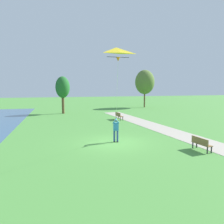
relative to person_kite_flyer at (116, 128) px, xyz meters
name	(u,v)px	position (x,y,z in m)	size (l,w,h in m)	color
ground_plane	(114,143)	(-0.20, -0.23, -1.05)	(120.00, 120.00, 0.00)	#4C8E3D
walkway_path	(176,133)	(5.80, 1.77, -1.04)	(2.40, 32.00, 0.02)	#ADA393
person_kite_flyer	(116,128)	(0.00, 0.00, 0.00)	(0.51, 0.63, 1.83)	#232328
flying_kite	(116,56)	(-1.06, -4.49, 4.73)	(1.67, 4.53, 4.33)	yellow
park_bench_near_walkway	(201,143)	(4.86, -3.42, -0.54)	(0.65, 1.55, 0.88)	olive
park_bench_far_walkway	(119,115)	(2.87, 10.44, -0.54)	(0.65, 1.55, 0.88)	olive
tree_treeline_center	(63,88)	(-3.60, 17.82, 2.71)	(2.03, 2.11, 5.37)	brown
tree_behind_path	(145,82)	(11.09, 23.73, 3.54)	(3.47, 3.66, 6.79)	brown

